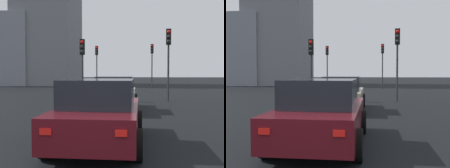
% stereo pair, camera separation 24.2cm
% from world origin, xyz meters
% --- Properties ---
extents(car_beige_lead, '(4.12, 2.01, 1.49)m').
position_xyz_m(car_beige_lead, '(9.33, 0.09, 0.72)').
color(car_beige_lead, tan).
rests_on(car_beige_lead, ground_plane).
extents(car_maroon_second, '(4.12, 2.08, 1.54)m').
position_xyz_m(car_maroon_second, '(3.42, 0.11, 0.74)').
color(car_maroon_second, '#510F16').
rests_on(car_maroon_second, ground_plane).
extents(traffic_light_near_left, '(0.32, 0.30, 4.12)m').
position_xyz_m(traffic_light_near_left, '(13.26, -2.72, 2.96)').
color(traffic_light_near_left, '#2D2D30').
rests_on(traffic_light_near_left, ground_plane).
extents(traffic_light_near_right, '(0.32, 0.29, 4.25)m').
position_xyz_m(traffic_light_near_right, '(25.28, 2.85, 3.05)').
color(traffic_light_near_right, '#2D2D30').
rests_on(traffic_light_near_right, ground_plane).
extents(traffic_light_far_left, '(0.32, 0.29, 3.58)m').
position_xyz_m(traffic_light_far_left, '(13.25, 2.21, 2.58)').
color(traffic_light_far_left, '#2D2D30').
rests_on(traffic_light_far_left, ground_plane).
extents(traffic_light_far_right, '(0.32, 0.29, 4.37)m').
position_xyz_m(traffic_light_far_right, '(24.93, -2.63, 3.13)').
color(traffic_light_far_right, '#2D2D30').
rests_on(traffic_light_far_right, ground_plane).
extents(building_facade_left, '(9.66, 6.86, 17.26)m').
position_xyz_m(building_facade_left, '(33.50, 10.00, 8.63)').
color(building_facade_left, slate).
rests_on(building_facade_left, ground_plane).
extents(building_facade_center, '(14.77, 9.30, 8.57)m').
position_xyz_m(building_facade_center, '(35.79, 16.00, 4.29)').
color(building_facade_center, gray).
rests_on(building_facade_center, ground_plane).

